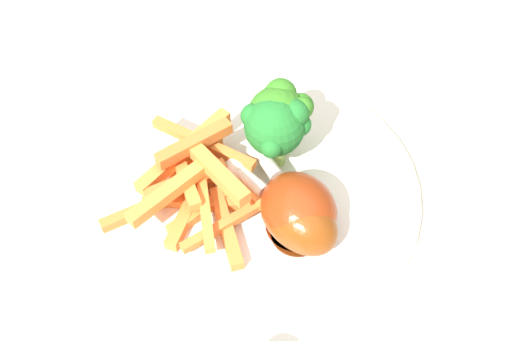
{
  "coord_description": "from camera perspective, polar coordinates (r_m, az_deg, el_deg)",
  "views": [
    {
      "loc": [
        0.23,
        0.2,
        1.15
      ],
      "look_at": [
        0.01,
        0.04,
        0.78
      ],
      "focal_mm": 38.0,
      "sensor_mm": 36.0,
      "label": 1
    }
  ],
  "objects": [
    {
      "name": "chicken_drumstick_near",
      "position": [
        0.43,
        4.26,
        -3.76
      ],
      "size": [
        0.08,
        0.11,
        0.05
      ],
      "color": "#611C09",
      "rests_on": "dinner_plate"
    },
    {
      "name": "broccoli_floret_front",
      "position": [
        0.46,
        2.56,
        5.99
      ],
      "size": [
        0.06,
        0.05,
        0.07
      ],
      "color": "#91A34C",
      "rests_on": "dinner_plate"
    },
    {
      "name": "broccoli_floret_middle",
      "position": [
        0.46,
        2.09,
        4.6
      ],
      "size": [
        0.05,
        0.05,
        0.07
      ],
      "color": "#8BB951",
      "rests_on": "dinner_plate"
    },
    {
      "name": "fork",
      "position": [
        0.65,
        23.38,
        10.81
      ],
      "size": [
        0.06,
        0.19,
        0.0
      ],
      "primitive_type": "cube",
      "rotation": [
        0.0,
        0.0,
        1.81
      ],
      "color": "silver",
      "rests_on": "dining_table"
    },
    {
      "name": "carrot_fries_pile",
      "position": [
        0.46,
        -6.25,
        -1.16
      ],
      "size": [
        0.15,
        0.14,
        0.05
      ],
      "color": "orange",
      "rests_on": "dinner_plate"
    },
    {
      "name": "dinner_plate",
      "position": [
        0.48,
        0.0,
        -1.87
      ],
      "size": [
        0.29,
        0.29,
        0.01
      ],
      "primitive_type": "cylinder",
      "color": "white",
      "rests_on": "dining_table"
    },
    {
      "name": "chicken_drumstick_far",
      "position": [
        0.43,
        4.03,
        -4.8
      ],
      "size": [
        0.06,
        0.12,
        0.05
      ],
      "color": "#572109",
      "rests_on": "dinner_plate"
    },
    {
      "name": "dining_table",
      "position": [
        0.59,
        -2.44,
        -5.57
      ],
      "size": [
        1.07,
        0.89,
        0.75
      ],
      "color": "silver",
      "rests_on": "ground_plane"
    }
  ]
}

